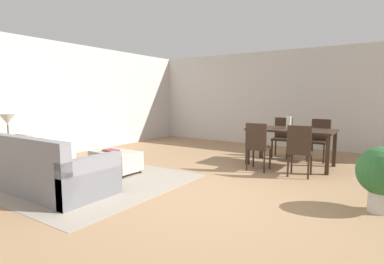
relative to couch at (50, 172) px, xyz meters
name	(u,v)px	position (x,y,z in m)	size (l,w,h in m)	color
ground_plane	(204,196)	(2.05, 1.08, -0.29)	(10.80, 10.80, 0.00)	#9E7A56
wall_back	(299,99)	(2.05, 6.08, 1.06)	(9.00, 0.12, 2.70)	beige
wall_left	(51,99)	(-2.45, 1.58, 1.06)	(0.12, 11.00, 2.70)	beige
area_rug	(88,180)	(-0.01, 0.68, -0.29)	(3.00, 2.80, 0.01)	gray
couch	(50,172)	(0.00, 0.00, 0.00)	(1.92, 0.97, 0.86)	gray
ottoman_table	(116,160)	(-0.02, 1.31, -0.06)	(0.91, 0.53, 0.41)	#B7AD9E
side_table	(10,152)	(-1.26, 0.04, 0.18)	(0.40, 0.40, 0.60)	olive
table_lamp	(7,120)	(-1.26, 0.04, 0.72)	(0.26, 0.26, 0.53)	brown
dining_table	(291,133)	(2.52, 3.72, 0.38)	(1.66, 0.91, 0.76)	#332319
dining_chair_near_left	(258,144)	(2.13, 2.90, 0.23)	(0.41, 0.41, 0.92)	#332319
dining_chair_near_right	(300,148)	(2.91, 2.88, 0.23)	(0.43, 0.43, 0.92)	#332319
dining_chair_far_left	(282,135)	(2.11, 4.52, 0.23)	(0.43, 0.43, 0.92)	#332319
dining_chair_far_right	(319,138)	(2.93, 4.51, 0.23)	(0.43, 0.43, 0.92)	#332319
vase_centerpiece	(289,123)	(2.48, 3.70, 0.59)	(0.11, 0.11, 0.25)	silver
book_on_ottoman	(111,150)	(-0.08, 1.26, 0.13)	(0.26, 0.20, 0.03)	maroon
potted_plant	(382,174)	(4.16, 1.77, 0.19)	(0.60, 0.60, 0.81)	beige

